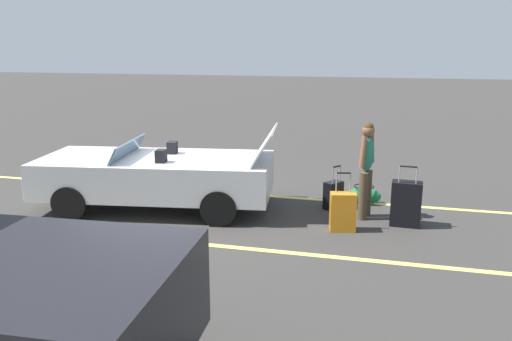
{
  "coord_description": "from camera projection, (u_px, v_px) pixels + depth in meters",
  "views": [
    {
      "loc": [
        -3.93,
        8.29,
        2.9
      ],
      "look_at": [
        -1.79,
        -0.23,
        0.75
      ],
      "focal_mm": 36.24,
      "sensor_mm": 36.0,
      "label": 1
    }
  ],
  "objects": [
    {
      "name": "duffel_bag",
      "position": [
        364.0,
        195.0,
        9.65
      ],
      "size": [
        0.65,
        0.38,
        0.34
      ],
      "rotation": [
        0.0,
        0.0,
        3.16
      ],
      "color": "#19723F",
      "rests_on": "ground_plane"
    },
    {
      "name": "suitcase_large_black",
      "position": [
        406.0,
        204.0,
        8.43
      ],
      "size": [
        0.49,
        0.32,
        1.03
      ],
      "rotation": [
        0.0,
        0.0,
        4.66
      ],
      "color": "black",
      "rests_on": "ground_plane"
    },
    {
      "name": "suitcase_small_carryon",
      "position": [
        333.0,
        195.0,
        9.33
      ],
      "size": [
        0.36,
        0.39,
        0.81
      ],
      "rotation": [
        0.0,
        0.0,
        5.65
      ],
      "color": "black",
      "rests_on": "ground_plane"
    },
    {
      "name": "lot_line_mid",
      "position": [
        118.0,
        236.0,
        8.02
      ],
      "size": [
        18.0,
        0.12,
        0.01
      ],
      "primitive_type": "cube",
      "color": "#EAE066",
      "rests_on": "ground_plane"
    },
    {
      "name": "ground_plane",
      "position": [
        158.0,
        208.0,
        9.43
      ],
      "size": [
        80.0,
        80.0,
        0.0
      ],
      "primitive_type": "plane",
      "color": "#383533"
    },
    {
      "name": "lot_line_near",
      "position": [
        183.0,
        190.0,
        10.57
      ],
      "size": [
        18.0,
        0.12,
        0.01
      ],
      "primitive_type": "cube",
      "color": "#EAE066",
      "rests_on": "ground_plane"
    },
    {
      "name": "suitcase_medium_bright",
      "position": [
        343.0,
        212.0,
        8.21
      ],
      "size": [
        0.44,
        0.32,
        0.95
      ],
      "rotation": [
        0.0,
        0.0,
        1.79
      ],
      "color": "orange",
      "rests_on": "ground_plane"
    },
    {
      "name": "traveler_person",
      "position": [
        367.0,
        165.0,
        8.67
      ],
      "size": [
        0.31,
        0.6,
        1.65
      ],
      "rotation": [
        0.0,
        0.0,
        -0.31
      ],
      "color": "#4C3F2D",
      "rests_on": "ground_plane"
    },
    {
      "name": "convertible_car",
      "position": [
        146.0,
        176.0,
        9.31
      ],
      "size": [
        4.4,
        2.32,
        1.5
      ],
      "rotation": [
        0.0,
        0.0,
        0.14
      ],
      "color": "silver",
      "rests_on": "ground_plane"
    }
  ]
}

